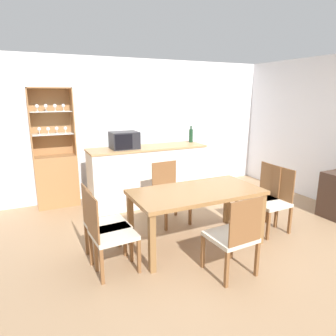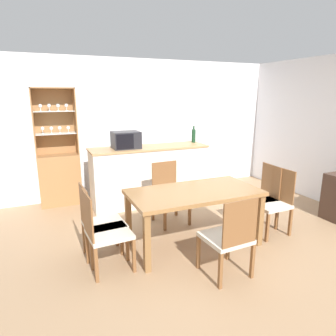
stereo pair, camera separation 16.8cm
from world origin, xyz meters
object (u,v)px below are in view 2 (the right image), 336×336
microwave (126,140)px  wine_bottle (194,136)px  dining_chair_head_far (169,194)px  dining_chair_side_right_near (272,202)px  dining_chair_side_right_far (260,196)px  dining_chair_side_left_near (104,232)px  dining_table (194,197)px  display_cabinet (59,171)px  dining_chair_side_left_far (100,223)px  dining_chair_head_near (229,237)px

microwave → wine_bottle: (1.35, 0.11, -0.01)m
dining_chair_head_far → dining_chair_side_right_near: (1.17, -0.90, 0.00)m
dining_chair_side_right_far → dining_chair_side_left_near: same height
wine_bottle → dining_table: bearing=-117.6°
dining_table → dining_chair_side_right_far: dining_chair_side_right_far is taller
display_cabinet → wine_bottle: display_cabinet is taller
microwave → dining_chair_side_right_far: bearing=-45.4°
dining_chair_head_far → microwave: microwave is taller
display_cabinet → dining_table: (1.46, -2.23, 0.03)m
dining_chair_side_left_far → microwave: bearing=150.4°
dining_chair_head_near → wine_bottle: 2.85m
dining_chair_side_right_far → microwave: microwave is taller
display_cabinet → dining_chair_side_right_near: 3.54m
dining_chair_side_left_near → dining_chair_side_right_near: bearing=86.2°
display_cabinet → dining_chair_side_left_near: display_cabinet is taller
dining_chair_head_near → wine_bottle: size_ratio=2.89×
dining_chair_head_far → dining_chair_side_right_far: bearing=146.8°
dining_chair_side_left_near → microwave: bearing=153.2°
dining_chair_side_left_far → wine_bottle: 2.80m
dining_table → dining_chair_head_far: size_ratio=1.81×
display_cabinet → dining_chair_head_near: display_cabinet is taller
display_cabinet → dining_chair_side_left_far: 2.13m
dining_chair_side_left_near → dining_chair_side_right_near: (2.34, 0.01, 0.00)m
display_cabinet → dining_chair_side_right_near: bearing=-41.8°
microwave → display_cabinet: bearing=153.9°
display_cabinet → wine_bottle: (2.41, -0.41, 0.54)m
dining_table → dining_chair_head_near: bearing=-89.8°
dining_chair_side_left_far → dining_chair_head_far: size_ratio=1.00×
dining_chair_side_left_far → microwave: size_ratio=2.00×
dining_chair_side_left_near → dining_chair_side_left_far: size_ratio=1.00×
dining_chair_side_left_far → dining_chair_side_right_near: size_ratio=1.00×
dining_chair_side_left_far → microwave: 1.90m
dining_chair_side_right_far → dining_chair_side_left_far: 2.34m
dining_table → dining_chair_side_right_far: 1.19m
dining_table → dining_chair_side_left_near: size_ratio=1.81×
dining_chair_side_right_near → microwave: 2.51m
dining_chair_head_far → microwave: 1.24m
dining_table → dining_chair_side_left_far: bearing=173.9°
dining_chair_side_left_near → dining_chair_side_left_far: (-0.00, 0.26, 0.00)m
dining_chair_head_near → wine_bottle: bearing=66.6°
dining_chair_side_right_far → dining_chair_head_near: same height
dining_chair_side_left_far → dining_chair_side_right_near: same height
dining_chair_side_right_far → microwave: bearing=48.7°
dining_chair_head_near → dining_chair_side_right_far: bearing=34.3°
display_cabinet → microwave: bearing=-26.1°
dining_table → wine_bottle: (0.95, 1.82, 0.50)m
dining_chair_side_right_near → dining_chair_head_near: size_ratio=1.00×
dining_chair_side_right_far → microwave: size_ratio=2.00×
dining_chair_head_far → wine_bottle: 1.58m
dining_chair_head_near → microwave: microwave is taller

